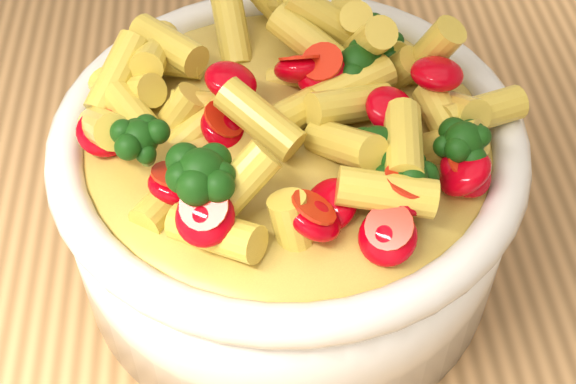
{
  "coord_description": "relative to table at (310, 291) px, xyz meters",
  "views": [
    {
      "loc": [
        -0.04,
        -0.34,
        1.29
      ],
      "look_at": [
        -0.02,
        -0.04,
        0.95
      ],
      "focal_mm": 50.0,
      "sensor_mm": 36.0,
      "label": 1
    }
  ],
  "objects": [
    {
      "name": "table",
      "position": [
        0.0,
        0.0,
        0.0
      ],
      "size": [
        1.2,
        0.8,
        0.9
      ],
      "color": "tan",
      "rests_on": "ground"
    },
    {
      "name": "serving_bowl",
      "position": [
        -0.02,
        -0.04,
        0.16
      ],
      "size": [
        0.25,
        0.25,
        0.11
      ],
      "color": "white",
      "rests_on": "table"
    },
    {
      "name": "pasta_salad",
      "position": [
        -0.02,
        -0.04,
        0.22
      ],
      "size": [
        0.2,
        0.2,
        0.04
      ],
      "color": "#FBD64F",
      "rests_on": "serving_bowl"
    }
  ]
}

